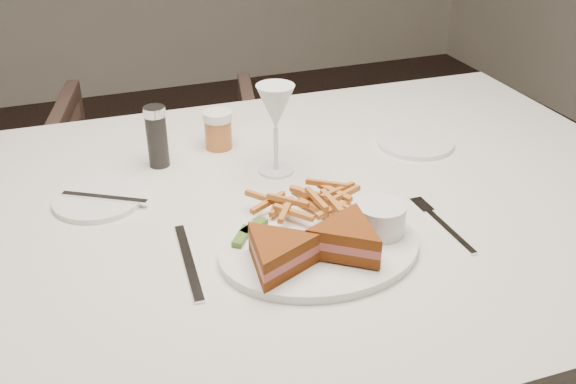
# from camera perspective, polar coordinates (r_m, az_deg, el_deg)

# --- Properties ---
(table) EXTENTS (1.52, 1.04, 0.75)m
(table) POSITION_cam_1_polar(r_m,az_deg,el_deg) (1.37, -0.75, -14.69)
(table) COLOR silver
(table) RESTS_ON ground
(chair_far) EXTENTS (0.75, 0.72, 0.66)m
(chair_far) POSITION_cam_1_polar(r_m,az_deg,el_deg) (2.15, -11.12, 1.15)
(chair_far) COLOR #4A352D
(chair_far) RESTS_ON ground
(table_setting) EXTENTS (0.81, 0.64, 0.18)m
(table_setting) POSITION_cam_1_polar(r_m,az_deg,el_deg) (1.07, 0.71, -0.78)
(table_setting) COLOR white
(table_setting) RESTS_ON table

